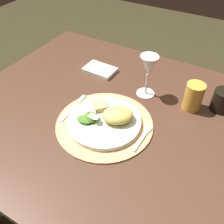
{
  "coord_description": "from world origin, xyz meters",
  "views": [
    {
      "loc": [
        0.32,
        -0.58,
        1.33
      ],
      "look_at": [
        0.0,
        -0.02,
        0.73
      ],
      "focal_mm": 39.38,
      "sensor_mm": 36.0,
      "label": 1
    }
  ],
  "objects_px": {
    "spoon": "(145,134)",
    "napkin": "(100,70)",
    "dining_table": "(114,137)",
    "dinner_plate": "(105,122)",
    "dark_tumbler": "(222,100)",
    "wine_glass": "(148,67)",
    "amber_tumbler": "(193,97)",
    "fork": "(72,109)"
  },
  "relations": [
    {
      "from": "spoon",
      "to": "amber_tumbler",
      "type": "relative_size",
      "value": 1.26
    },
    {
      "from": "wine_glass",
      "to": "amber_tumbler",
      "type": "relative_size",
      "value": 1.62
    },
    {
      "from": "fork",
      "to": "napkin",
      "type": "relative_size",
      "value": 1.21
    },
    {
      "from": "dinner_plate",
      "to": "napkin",
      "type": "distance_m",
      "value": 0.34
    },
    {
      "from": "spoon",
      "to": "dining_table",
      "type": "bearing_deg",
      "value": 162.59
    },
    {
      "from": "fork",
      "to": "napkin",
      "type": "distance_m",
      "value": 0.28
    },
    {
      "from": "dining_table",
      "to": "spoon",
      "type": "xyz_separation_m",
      "value": [
        0.15,
        -0.05,
        0.14
      ]
    },
    {
      "from": "fork",
      "to": "dark_tumbler",
      "type": "xyz_separation_m",
      "value": [
        0.47,
        0.28,
        0.03
      ]
    },
    {
      "from": "dinner_plate",
      "to": "spoon",
      "type": "xyz_separation_m",
      "value": [
        0.14,
        0.02,
        -0.01
      ]
    },
    {
      "from": "dinner_plate",
      "to": "napkin",
      "type": "bearing_deg",
      "value": 124.91
    },
    {
      "from": "dark_tumbler",
      "to": "dining_table",
      "type": "bearing_deg",
      "value": -146.77
    },
    {
      "from": "dinner_plate",
      "to": "amber_tumbler",
      "type": "xyz_separation_m",
      "value": [
        0.23,
        0.24,
        0.04
      ]
    },
    {
      "from": "dinner_plate",
      "to": "dark_tumbler",
      "type": "xyz_separation_m",
      "value": [
        0.33,
        0.29,
        0.03
      ]
    },
    {
      "from": "spoon",
      "to": "amber_tumbler",
      "type": "distance_m",
      "value": 0.24
    },
    {
      "from": "dinner_plate",
      "to": "dark_tumbler",
      "type": "distance_m",
      "value": 0.44
    },
    {
      "from": "napkin",
      "to": "wine_glass",
      "type": "distance_m",
      "value": 0.28
    },
    {
      "from": "dinner_plate",
      "to": "napkin",
      "type": "relative_size",
      "value": 1.84
    },
    {
      "from": "napkin",
      "to": "fork",
      "type": "bearing_deg",
      "value": -79.69
    },
    {
      "from": "dark_tumbler",
      "to": "napkin",
      "type": "bearing_deg",
      "value": -179.14
    },
    {
      "from": "spoon",
      "to": "napkin",
      "type": "relative_size",
      "value": 0.96
    },
    {
      "from": "fork",
      "to": "wine_glass",
      "type": "xyz_separation_m",
      "value": [
        0.2,
        0.23,
        0.12
      ]
    },
    {
      "from": "amber_tumbler",
      "to": "dark_tumbler",
      "type": "height_order",
      "value": "amber_tumbler"
    },
    {
      "from": "spoon",
      "to": "wine_glass",
      "type": "xyz_separation_m",
      "value": [
        -0.09,
        0.21,
        0.12
      ]
    },
    {
      "from": "dining_table",
      "to": "amber_tumbler",
      "type": "bearing_deg",
      "value": 36.01
    },
    {
      "from": "dinner_plate",
      "to": "fork",
      "type": "height_order",
      "value": "dinner_plate"
    },
    {
      "from": "spoon",
      "to": "wine_glass",
      "type": "distance_m",
      "value": 0.26
    },
    {
      "from": "fork",
      "to": "amber_tumbler",
      "type": "distance_m",
      "value": 0.45
    },
    {
      "from": "spoon",
      "to": "wine_glass",
      "type": "bearing_deg",
      "value": 113.89
    },
    {
      "from": "wine_glass",
      "to": "spoon",
      "type": "bearing_deg",
      "value": -66.11
    },
    {
      "from": "dining_table",
      "to": "dark_tumbler",
      "type": "relative_size",
      "value": 14.2
    },
    {
      "from": "dining_table",
      "to": "dinner_plate",
      "type": "distance_m",
      "value": 0.16
    },
    {
      "from": "dining_table",
      "to": "amber_tumbler",
      "type": "height_order",
      "value": "amber_tumbler"
    },
    {
      "from": "dinner_plate",
      "to": "spoon",
      "type": "bearing_deg",
      "value": 8.86
    },
    {
      "from": "dinner_plate",
      "to": "spoon",
      "type": "relative_size",
      "value": 1.93
    },
    {
      "from": "napkin",
      "to": "dark_tumbler",
      "type": "distance_m",
      "value": 0.52
    },
    {
      "from": "wine_glass",
      "to": "amber_tumbler",
      "type": "height_order",
      "value": "wine_glass"
    },
    {
      "from": "dark_tumbler",
      "to": "fork",
      "type": "bearing_deg",
      "value": -149.16
    },
    {
      "from": "wine_glass",
      "to": "amber_tumbler",
      "type": "bearing_deg",
      "value": 2.83
    },
    {
      "from": "fork",
      "to": "amber_tumbler",
      "type": "xyz_separation_m",
      "value": [
        0.38,
        0.24,
        0.04
      ]
    },
    {
      "from": "fork",
      "to": "spoon",
      "type": "xyz_separation_m",
      "value": [
        0.29,
        0.02,
        0.0
      ]
    },
    {
      "from": "fork",
      "to": "amber_tumbler",
      "type": "bearing_deg",
      "value": 32.1
    },
    {
      "from": "dinner_plate",
      "to": "fork",
      "type": "distance_m",
      "value": 0.14
    }
  ]
}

